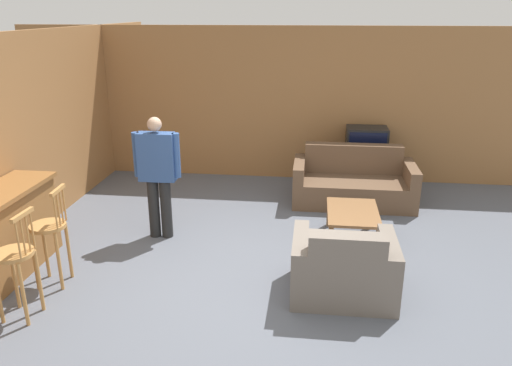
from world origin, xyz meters
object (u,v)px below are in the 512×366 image
Objects in this scene: bar_chair_near at (16,263)px; armchair_near at (344,270)px; couch_far at (353,184)px; tv at (366,142)px; tv_unit at (364,171)px; bar_chair_mid at (50,234)px; coffee_table at (353,215)px; person_by_window at (158,172)px.

armchair_near is (3.10, 0.76, -0.29)m from bar_chair_near.
armchair_near is (-0.28, -2.76, 0.00)m from couch_far.
tv is (0.51, 3.54, 0.47)m from armchair_near.
couch_far is (3.38, 3.52, -0.29)m from bar_chair_near.
bar_chair_near reaches higher than tv.
tv_unit is 0.51m from tv.
bar_chair_mid is 3.12m from armchair_near.
couch_far is at bearing 40.43° from bar_chair_mid.
tv is at bearing 81.22° from coffee_table.
bar_chair_mid is 0.60× the size of couch_far.
armchair_near is at bearing -98.26° from tv_unit.
bar_chair_mid reaches higher than coffee_table.
coffee_table is 2.22m from tv_unit.
tv_unit is 0.75× the size of person_by_window.
bar_chair_near is 1.00× the size of bar_chair_mid.
bar_chair_near is 3.21m from armchair_near.
bar_chair_near is 5.62m from tv.
armchair_near reaches higher than tv_unit.
bar_chair_mid is at bearing -121.24° from person_by_window.
bar_chair_mid is 5.16m from tv_unit.
tv is (0.34, 2.19, 0.41)m from coffee_table.
person_by_window is (-2.83, -2.36, 0.64)m from tv_unit.
bar_chair_near is 2.12m from person_by_window.
person_by_window is (-2.59, -1.58, 0.60)m from couch_far.
couch_far reaches higher than coffee_table.
couch_far is at bearing -106.98° from tv_unit.
tv is (3.62, 4.29, 0.17)m from bar_chair_near.
tv_unit is at bearing 81.74° from armchair_near.
coffee_table is (0.18, 1.35, 0.05)m from armchair_near.
armchair_near is at bearing 2.17° from bar_chair_mid.
tv_unit is at bearing 73.02° from couch_far.
armchair_near is at bearing -95.71° from couch_far.
armchair_near is 3.61m from tv.
tv is 0.42× the size of person_by_window.
bar_chair_mid is 1.04× the size of armchair_near.
armchair_near is 0.89× the size of tv_unit.
armchair_near is at bearing -27.14° from person_by_window.
tv is (0.00, -0.00, 0.51)m from tv_unit.
tv_unit is (3.62, 3.66, -0.33)m from bar_chair_mid.
armchair_near is at bearing -97.44° from coffee_table.
armchair_near is at bearing 13.67° from bar_chair_near.
armchair_near reaches higher than coffee_table.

